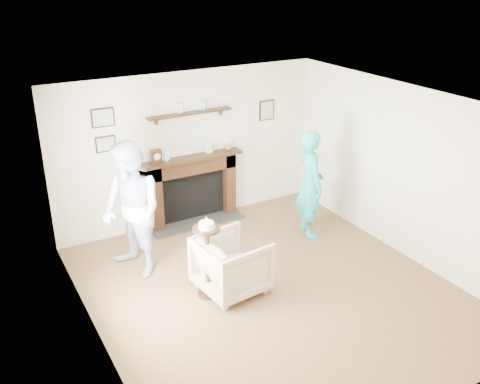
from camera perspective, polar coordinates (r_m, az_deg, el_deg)
name	(u,v)px	position (r m, az deg, el deg)	size (l,w,h in m)	color
ground	(270,290)	(7.25, 3.27, -10.40)	(5.00, 5.00, 0.00)	brown
room_shell	(245,160)	(7.03, 0.56, 3.41)	(4.54, 5.02, 2.52)	silver
armchair	(232,289)	(7.25, -0.86, -10.34)	(0.82, 0.84, 0.77)	tan
man	(137,271)	(7.77, -10.90, -8.29)	(0.93, 0.72, 1.91)	silver
woman	(307,233)	(8.70, 7.20, -4.38)	(0.63, 0.41, 1.72)	#1FAAB0
pedestal_table	(207,248)	(6.81, -3.54, -5.98)	(0.35, 0.35, 1.13)	black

